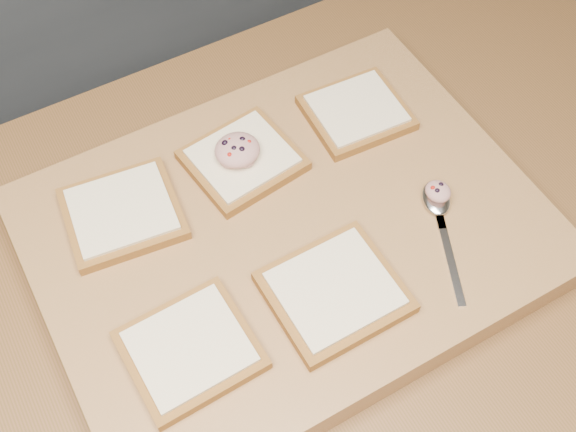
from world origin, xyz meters
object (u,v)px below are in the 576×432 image
cutting_board (288,234)px  bread_far_center (243,160)px  spoon (438,207)px  tuna_salad_dollop (237,150)px

cutting_board → bread_far_center: 0.10m
cutting_board → bread_far_center: bearing=92.5°
cutting_board → spoon: spoon is taller
bread_far_center → spoon: size_ratio=0.87×
bread_far_center → tuna_salad_dollop: bearing=175.5°
bread_far_center → tuna_salad_dollop: 0.02m
bread_far_center → cutting_board: bearing=-87.5°
tuna_salad_dollop → spoon: size_ratio=0.35×
bread_far_center → spoon: (0.16, -0.16, -0.00)m
spoon → bread_far_center: bearing=134.2°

